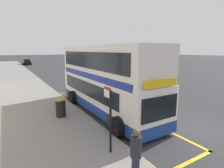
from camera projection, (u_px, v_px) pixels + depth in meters
ground_plane at (53, 71)px, 35.55m from camera, size 260.00×260.00×0.00m
pavement_near at (13, 73)px, 31.98m from camera, size 6.00×76.00×0.14m
double_decker_bus at (105, 81)px, 11.95m from camera, size 3.14×10.07×4.40m
bus_bay_markings at (104, 111)px, 12.20m from camera, size 2.88×13.33×0.01m
bus_stop_sign at (109, 115)px, 6.87m from camera, size 0.09×0.51×2.58m
parked_car_black_behind at (27, 62)px, 49.92m from camera, size 2.09×4.20×1.62m
pedestrian_waiting_near_sign at (136, 154)px, 5.31m from camera, size 0.34×0.34×1.73m
litter_bin at (61, 108)px, 10.78m from camera, size 0.62×0.62×1.10m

